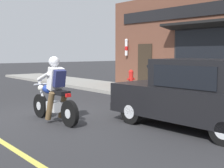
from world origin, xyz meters
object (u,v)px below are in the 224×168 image
at_px(motorcycle_with_rider, 54,95).
at_px(fire_hydrant, 131,81).
at_px(traffic_cone, 206,93).
at_px(car_hatchback, 195,95).

height_order(motorcycle_with_rider, fire_hydrant, motorcycle_with_rider).
xyz_separation_m(motorcycle_with_rider, traffic_cone, (4.79, -1.06, -0.25)).
distance_m(traffic_cone, fire_hydrant, 3.50).
height_order(traffic_cone, fire_hydrant, fire_hydrant).
bearing_deg(motorcycle_with_rider, car_hatchback, -50.29).
xyz_separation_m(motorcycle_with_rider, fire_hydrant, (4.78, 2.44, -0.11)).
relative_size(motorcycle_with_rider, fire_hydrant, 2.30).
distance_m(car_hatchback, fire_hydrant, 5.67).
bearing_deg(fire_hydrant, car_hatchback, -117.81).
xyz_separation_m(motorcycle_with_rider, car_hatchback, (2.13, -2.57, 0.09)).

